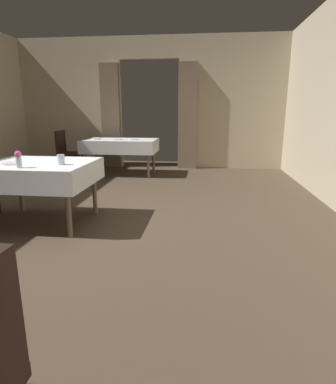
% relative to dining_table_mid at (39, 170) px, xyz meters
% --- Properties ---
extents(ground, '(10.08, 10.08, 0.00)m').
position_rel_dining_table_mid_xyz_m(ground, '(0.63, 0.02, -0.66)').
color(ground, '#4C3D2D').
extents(wall_back, '(6.40, 0.27, 3.00)m').
position_rel_dining_table_mid_xyz_m(wall_back, '(0.63, 4.20, 0.85)').
color(wall_back, beige).
rests_on(wall_back, ground).
extents(dining_table_mid, '(1.28, 1.07, 0.75)m').
position_rel_dining_table_mid_xyz_m(dining_table_mid, '(0.00, 0.00, 0.00)').
color(dining_table_mid, '#7A604C').
rests_on(dining_table_mid, ground).
extents(dining_table_far, '(1.56, 0.90, 0.75)m').
position_rel_dining_table_mid_xyz_m(dining_table_far, '(0.16, 3.17, -0.00)').
color(dining_table_far, '#7A604C').
rests_on(dining_table_far, ground).
extents(chair_far_left, '(0.44, 0.44, 0.93)m').
position_rel_dining_table_mid_xyz_m(chair_far_left, '(-1.01, 3.06, -0.14)').
color(chair_far_left, black).
rests_on(chair_far_left, ground).
extents(flower_vase_mid, '(0.07, 0.07, 0.18)m').
position_rel_dining_table_mid_xyz_m(flower_vase_mid, '(-0.01, -0.37, 0.19)').
color(flower_vase_mid, silver).
rests_on(flower_vase_mid, dining_table_mid).
extents(plate_mid_b, '(0.22, 0.22, 0.01)m').
position_rel_dining_table_mid_xyz_m(plate_mid_b, '(-0.25, -0.14, 0.10)').
color(plate_mid_b, white).
rests_on(plate_mid_b, dining_table_mid).
extents(glass_mid_c, '(0.08, 0.08, 0.12)m').
position_rel_dining_table_mid_xyz_m(glass_mid_c, '(0.35, -0.12, 0.15)').
color(glass_mid_c, silver).
rests_on(glass_mid_c, dining_table_mid).
extents(plate_far_a, '(0.21, 0.21, 0.01)m').
position_rel_dining_table_mid_xyz_m(plate_far_a, '(-0.35, 3.13, 0.10)').
color(plate_far_a, white).
rests_on(plate_far_a, dining_table_far).
extents(plate_far_b, '(0.22, 0.22, 0.01)m').
position_rel_dining_table_mid_xyz_m(plate_far_b, '(0.13, 3.08, 0.10)').
color(plate_far_b, white).
rests_on(plate_far_b, dining_table_far).
extents(plate_far_c, '(0.21, 0.21, 0.01)m').
position_rel_dining_table_mid_xyz_m(plate_far_c, '(0.47, 3.15, 0.10)').
color(plate_far_c, white).
rests_on(plate_far_c, dining_table_far).
extents(plate_far_d, '(0.21, 0.21, 0.01)m').
position_rel_dining_table_mid_xyz_m(plate_far_d, '(-0.45, 3.43, 0.10)').
color(plate_far_d, white).
rests_on(plate_far_d, dining_table_far).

